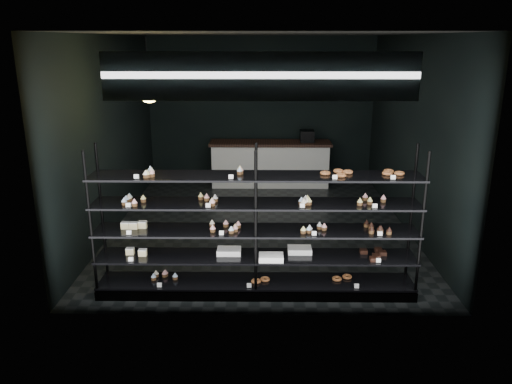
% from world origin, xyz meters
% --- Properties ---
extents(room, '(5.01, 6.01, 3.20)m').
position_xyz_m(room, '(0.00, 0.00, 1.60)').
color(room, black).
rests_on(room, ground).
extents(display_shelf, '(4.00, 0.50, 1.91)m').
position_xyz_m(display_shelf, '(-0.07, -2.45, 0.63)').
color(display_shelf, black).
rests_on(display_shelf, room).
extents(signage, '(3.30, 0.05, 0.50)m').
position_xyz_m(signage, '(0.00, -2.93, 2.75)').
color(signage, '#0C0C3E').
rests_on(signage, room).
extents(pendant_lamp, '(0.34, 0.34, 0.90)m').
position_xyz_m(pendant_lamp, '(-1.53, -1.31, 2.45)').
color(pendant_lamp, black).
rests_on(pendant_lamp, room).
extents(service_counter, '(2.63, 0.65, 1.23)m').
position_xyz_m(service_counter, '(0.22, 2.50, 0.50)').
color(service_counter, silver).
rests_on(service_counter, room).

